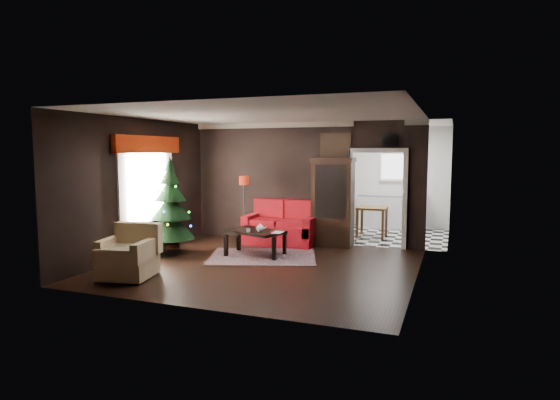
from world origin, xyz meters
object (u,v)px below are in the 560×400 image
at_px(floor_lamp, 244,208).
at_px(wall_clock, 390,140).
at_px(armchair, 127,251).
at_px(coffee_table, 255,242).
at_px(kitchen_table, 372,222).
at_px(christmas_tree, 171,204).
at_px(teapot, 260,228).
at_px(curio_cabinet, 333,204).
at_px(loveseat, 281,223).

xyz_separation_m(floor_lamp, wall_clock, (3.16, 0.67, 1.55)).
relative_size(armchair, coffee_table, 0.76).
bearing_deg(floor_lamp, kitchen_table, 36.36).
relative_size(floor_lamp, christmas_tree, 0.79).
bearing_deg(teapot, christmas_tree, -171.82).
distance_m(wall_clock, kitchen_table, 2.43).
bearing_deg(floor_lamp, armchair, -100.35).
bearing_deg(teapot, curio_cabinet, 58.61).
bearing_deg(armchair, wall_clock, 35.74).
xyz_separation_m(curio_cabinet, armchair, (-2.57, -3.83, -0.49)).
bearing_deg(coffee_table, teapot, -46.41).
bearing_deg(christmas_tree, loveseat, 44.67).
bearing_deg(wall_clock, christmas_tree, -152.39).
xyz_separation_m(floor_lamp, coffee_table, (0.72, -1.02, -0.56)).
bearing_deg(coffee_table, wall_clock, 34.67).
bearing_deg(armchair, loveseat, 57.50).
bearing_deg(wall_clock, teapot, -139.89).
xyz_separation_m(floor_lamp, christmas_tree, (-0.97, -1.49, 0.22)).
bearing_deg(wall_clock, curio_cabinet, -171.47).
bearing_deg(wall_clock, coffee_table, -145.33).
distance_m(loveseat, armchair, 3.88).
bearing_deg(floor_lamp, teapot, -53.11).
bearing_deg(christmas_tree, floor_lamp, 56.87).
height_order(christmas_tree, armchair, christmas_tree).
relative_size(floor_lamp, kitchen_table, 1.96).
bearing_deg(teapot, loveseat, 94.11).
height_order(curio_cabinet, kitchen_table, curio_cabinet).
relative_size(loveseat, armchair, 1.95).
relative_size(loveseat, wall_clock, 5.31).
xyz_separation_m(loveseat, kitchen_table, (1.80, 1.65, -0.12)).
height_order(christmas_tree, kitchen_table, christmas_tree).
distance_m(curio_cabinet, coffee_table, 2.06).
distance_m(christmas_tree, teapot, 1.96).
xyz_separation_m(coffee_table, teapot, (0.19, -0.20, 0.34)).
bearing_deg(christmas_tree, coffee_table, 15.67).
distance_m(teapot, wall_clock, 3.43).
bearing_deg(christmas_tree, teapot, 8.18).
bearing_deg(curio_cabinet, wall_clock, 8.53).
bearing_deg(floor_lamp, wall_clock, 11.98).
height_order(coffee_table, wall_clock, wall_clock).
xyz_separation_m(loveseat, teapot, (0.11, -1.49, 0.11)).
bearing_deg(coffee_table, christmas_tree, -164.33).
xyz_separation_m(wall_clock, kitchen_table, (-0.55, 1.25, -2.00)).
relative_size(christmas_tree, wall_clock, 5.77).
bearing_deg(wall_clock, floor_lamp, -168.02).
bearing_deg(curio_cabinet, floor_lamp, -165.95).
xyz_separation_m(christmas_tree, wall_clock, (4.13, 2.16, 1.33)).
distance_m(curio_cabinet, kitchen_table, 1.67).
height_order(loveseat, kitchen_table, loveseat).
relative_size(curio_cabinet, wall_clock, 5.94).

